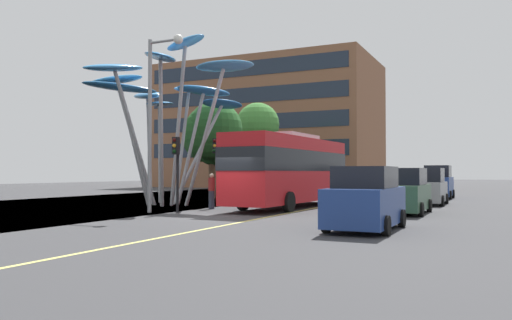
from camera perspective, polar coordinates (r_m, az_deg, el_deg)
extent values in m
cube|color=#38383A|center=(21.46, -4.64, -6.45)|extent=(120.00, 240.00, 0.10)
cube|color=gray|center=(28.56, -24.04, -5.02)|extent=(16.00, 240.00, 0.05)
cube|color=#E0D666|center=(20.50, 0.39, -6.57)|extent=(0.16, 144.00, 0.01)
cube|color=red|center=(26.96, 3.90, -1.09)|extent=(2.76, 11.03, 3.27)
cube|color=black|center=(26.96, 3.90, -0.12)|extent=(2.79, 11.14, 1.05)
cube|color=yellow|center=(32.03, 7.77, 1.26)|extent=(1.33, 0.14, 0.36)
cube|color=#B2B2B7|center=(27.02, 3.89, 2.63)|extent=(1.93, 3.89, 0.24)
cylinder|color=black|center=(29.72, 8.67, -4.00)|extent=(0.31, 0.97, 0.96)
cylinder|color=black|center=(30.59, 4.37, -3.94)|extent=(0.31, 0.97, 0.96)
cylinder|color=black|center=(23.75, 3.68, -4.68)|extent=(0.31, 0.97, 0.96)
cylinder|color=black|center=(24.82, -1.45, -4.54)|extent=(0.31, 0.97, 0.96)
cylinder|color=#9EA0A5|center=(27.90, -5.73, 2.53)|extent=(2.75, 0.47, 7.56)
ellipsoid|color=#4CA3E5|center=(27.66, -3.57, 10.40)|extent=(3.77, 1.77, 0.72)
cylinder|color=#9EA0A5|center=(30.01, -7.26, 1.45)|extent=(1.36, 1.35, 6.69)
ellipsoid|color=#2D7FD1|center=(30.51, -5.83, 7.68)|extent=(3.22, 3.23, 0.80)
cylinder|color=#9EA0A5|center=(30.87, -6.38, 0.86)|extent=(1.77, 3.27, 6.19)
ellipsoid|color=#2D7FD1|center=(32.04, -3.77, 6.24)|extent=(2.74, 3.27, 0.69)
cylinder|color=#9EA0A5|center=(31.98, -8.19, 1.74)|extent=(0.53, 2.17, 7.21)
ellipsoid|color=#388EDB|center=(33.26, -7.44, 7.83)|extent=(2.05, 3.33, 0.91)
cylinder|color=#9EA0A5|center=(31.93, -10.67, 0.81)|extent=(0.72, 0.77, 6.13)
ellipsoid|color=#4CA3E5|center=(32.52, -10.70, 6.17)|extent=(3.37, 3.49, 0.60)
cylinder|color=#9EA0A5|center=(31.71, -11.80, 1.24)|extent=(0.78, 0.57, 6.58)
ellipsoid|color=#4CA3E5|center=(32.29, -11.97, 7.05)|extent=(3.23, 2.75, 0.90)
cylinder|color=#9EA0A5|center=(30.42, -13.46, 2.01)|extent=(2.37, 0.84, 7.31)
ellipsoid|color=#4299E0|center=(31.30, -15.30, 8.61)|extent=(3.45, 2.10, 0.71)
cylinder|color=#9EA0A5|center=(29.33, -13.38, 1.44)|extent=(1.29, 1.53, 6.59)
ellipsoid|color=#388EDB|center=(29.51, -14.88, 7.83)|extent=(3.45, 3.90, 0.66)
cylinder|color=#9EA0A5|center=(28.65, -13.35, 2.34)|extent=(1.06, 2.73, 7.44)
ellipsoid|color=#4299E0|center=(28.44, -15.56, 9.87)|extent=(2.16, 3.73, 0.90)
cylinder|color=#9EA0A5|center=(27.48, -10.51, 2.88)|extent=(1.24, 1.79, 7.80)
ellipsoid|color=#2D7FD1|center=(27.16, -10.60, 11.20)|extent=(3.54, 4.32, 1.12)
cylinder|color=#9EA0A5|center=(28.22, -8.65, 3.80)|extent=(1.63, 1.00, 8.81)
ellipsoid|color=#4CA3E5|center=(28.28, -7.87, 12.81)|extent=(3.43, 2.87, 0.93)
cylinder|color=black|center=(23.81, -8.73, -1.64)|extent=(0.12, 0.12, 3.47)
cube|color=black|center=(23.73, -8.91, 1.58)|extent=(0.28, 0.24, 0.80)
sphere|color=#390706|center=(23.64, -9.09, 2.22)|extent=(0.18, 0.18, 0.18)
sphere|color=orange|center=(23.62, -9.09, 1.59)|extent=(0.18, 0.18, 0.18)
sphere|color=black|center=(23.61, -9.09, 0.96)|extent=(0.18, 0.18, 0.18)
cylinder|color=black|center=(27.98, -4.36, -1.38)|extent=(0.12, 0.12, 3.69)
cube|color=black|center=(27.89, -4.50, 1.59)|extent=(0.28, 0.24, 0.80)
sphere|color=#390706|center=(27.80, -4.63, 2.13)|extent=(0.18, 0.18, 0.18)
sphere|color=orange|center=(27.78, -4.63, 1.60)|extent=(0.18, 0.18, 0.18)
sphere|color=black|center=(27.77, -4.63, 1.06)|extent=(0.18, 0.18, 0.18)
cylinder|color=black|center=(30.38, -1.17, -1.64)|extent=(0.12, 0.12, 3.42)
cube|color=black|center=(30.28, -1.29, 0.83)|extent=(0.28, 0.24, 0.80)
sphere|color=#390706|center=(30.18, -1.40, 1.33)|extent=(0.18, 0.18, 0.18)
sphere|color=#3A2707|center=(30.16, -1.40, 0.84)|extent=(0.18, 0.18, 0.18)
sphere|color=green|center=(30.16, -1.40, 0.35)|extent=(0.18, 0.18, 0.18)
cylinder|color=black|center=(36.02, 3.92, -1.20)|extent=(0.12, 0.12, 3.92)
cube|color=black|center=(35.92, 3.83, 1.29)|extent=(0.28, 0.24, 0.80)
sphere|color=#390706|center=(35.82, 3.75, 1.72)|extent=(0.18, 0.18, 0.18)
sphere|color=#3A2707|center=(35.80, 3.75, 1.30)|extent=(0.18, 0.18, 0.18)
sphere|color=green|center=(35.79, 3.75, 0.89)|extent=(0.18, 0.18, 0.18)
cube|color=navy|center=(16.84, 12.12, -5.03)|extent=(1.80, 4.20, 1.18)
cube|color=black|center=(16.81, 12.11, -1.87)|extent=(1.66, 2.31, 0.68)
cylinder|color=black|center=(17.97, 15.92, -6.27)|extent=(0.20, 0.60, 0.60)
cylinder|color=black|center=(18.36, 10.33, -6.20)|extent=(0.20, 0.60, 0.60)
cylinder|color=black|center=(15.42, 14.28, -7.11)|extent=(0.20, 0.60, 0.60)
cylinder|color=black|center=(15.87, 7.83, -6.97)|extent=(0.20, 0.60, 0.60)
cube|color=#2D5138|center=(23.92, 16.30, -3.99)|extent=(1.71, 4.47, 1.11)
cube|color=black|center=(23.90, 16.28, -1.77)|extent=(1.57, 2.46, 0.75)
cylinder|color=black|center=(25.20, 18.74, -4.83)|extent=(0.20, 0.60, 0.60)
cylinder|color=black|center=(25.46, 14.90, -4.82)|extent=(0.20, 0.60, 0.60)
cylinder|color=black|center=(22.45, 17.89, -5.27)|extent=(0.20, 0.60, 0.60)
cylinder|color=black|center=(22.75, 13.60, -5.25)|extent=(0.20, 0.60, 0.60)
cube|color=gray|center=(30.93, 18.49, -3.37)|extent=(1.88, 4.09, 1.11)
cube|color=black|center=(30.91, 18.48, -1.60)|extent=(1.73, 2.25, 0.80)
cylinder|color=black|center=(32.11, 20.45, -4.06)|extent=(0.20, 0.60, 0.60)
cylinder|color=black|center=(32.33, 17.13, -4.06)|extent=(0.20, 0.60, 0.60)
cylinder|color=black|center=(29.59, 20.00, -4.30)|extent=(0.20, 0.60, 0.60)
cylinder|color=black|center=(29.83, 16.41, -4.30)|extent=(0.20, 0.60, 0.60)
cube|color=navy|center=(38.36, 19.62, -2.80)|extent=(1.77, 3.99, 1.33)
cube|color=black|center=(38.35, 19.61, -1.19)|extent=(1.63, 2.19, 0.83)
cylinder|color=black|center=(39.53, 21.09, -3.53)|extent=(0.20, 0.60, 0.60)
cylinder|color=black|center=(39.71, 18.54, -3.54)|extent=(0.20, 0.60, 0.60)
cylinder|color=black|center=(37.07, 20.79, -3.68)|extent=(0.20, 0.60, 0.60)
cylinder|color=black|center=(37.26, 18.07, -3.69)|extent=(0.20, 0.60, 0.60)
cylinder|color=gray|center=(24.04, -11.75, 3.75)|extent=(0.18, 0.18, 7.97)
cylinder|color=gray|center=(24.23, -10.21, 12.90)|extent=(1.54, 0.12, 0.12)
sphere|color=silver|center=(23.80, -8.67, 13.16)|extent=(0.44, 0.44, 0.44)
cylinder|color=brown|center=(36.24, -4.92, -2.23)|extent=(0.49, 0.49, 2.61)
sphere|color=#286028|center=(36.63, -4.41, 1.82)|extent=(3.25, 3.25, 3.25)
sphere|color=#286028|center=(35.40, -4.62, 3.52)|extent=(3.78, 3.78, 3.78)
sphere|color=#286028|center=(37.57, -5.37, 2.57)|extent=(3.76, 3.76, 3.76)
sphere|color=#286028|center=(35.64, -4.96, 3.06)|extent=(3.91, 3.91, 3.91)
sphere|color=#286028|center=(37.02, -4.39, 1.32)|extent=(2.63, 2.63, 2.63)
cylinder|color=brown|center=(47.32, -0.28, -1.21)|extent=(0.37, 0.37, 3.97)
sphere|color=#428438|center=(46.44, 0.19, 4.00)|extent=(3.93, 3.93, 3.93)
sphere|color=#428438|center=(47.03, 1.01, 4.01)|extent=(2.64, 2.64, 2.64)
sphere|color=#428438|center=(48.79, -0.61, 3.13)|extent=(2.88, 2.88, 2.88)
cylinder|color=#2D3342|center=(25.94, -4.98, -4.45)|extent=(0.29, 0.29, 0.91)
cylinder|color=maroon|center=(25.91, -4.97, -2.72)|extent=(0.34, 0.34, 0.66)
sphere|color=beige|center=(25.90, -4.97, -1.75)|extent=(0.22, 0.22, 0.22)
cylinder|color=gray|center=(30.52, -2.77, -2.74)|extent=(0.08, 0.08, 2.24)
cylinder|color=red|center=(30.48, -2.79, -1.20)|extent=(0.60, 0.03, 0.60)
cube|color=white|center=(30.46, -2.82, -1.20)|extent=(0.40, 0.04, 0.11)
cube|color=brown|center=(65.70, 1.49, 3.77)|extent=(26.55, 14.92, 15.48)
cube|color=#1E2838|center=(58.74, -1.49, 1.20)|extent=(24.96, 0.08, 1.73)
cube|color=#1E2838|center=(58.96, -1.48, 4.21)|extent=(24.96, 0.08, 1.73)
cube|color=#1E2838|center=(59.34, -1.48, 7.19)|extent=(24.96, 0.08, 1.73)
cube|color=#1E2838|center=(59.88, -1.48, 10.12)|extent=(24.96, 0.08, 1.73)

